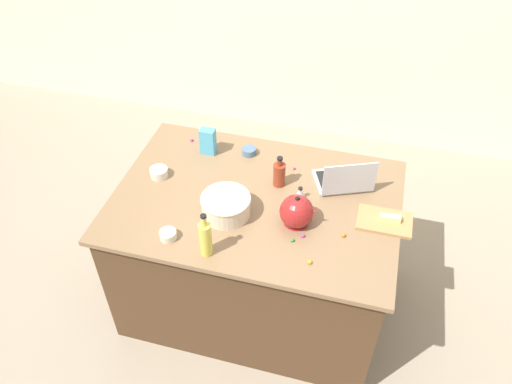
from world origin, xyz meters
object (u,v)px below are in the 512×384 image
laptop (344,180)px  candy_bag (208,141)px  bottle_soy (279,174)px  kettle (297,212)px  ramekin_small (249,151)px  butter_stick_left (390,219)px  cutting_board (384,222)px  mixing_bowl_large (226,205)px  bottle_oil (206,238)px  ramekin_medium (159,173)px  ramekin_wide (168,235)px  kitchen_timer (300,193)px

laptop → candy_bag: bearing=173.6°
bottle_soy → kettle: (0.16, -0.28, 0.00)m
laptop → ramekin_small: 0.62m
butter_stick_left → ramekin_small: size_ratio=1.31×
bottle_soy → cutting_board: 0.63m
bottle_soy → candy_bag: (-0.49, 0.18, 0.01)m
laptop → kettle: laptop is taller
laptop → bottle_soy: 0.37m
ramekin_small → mixing_bowl_large: bearing=-87.5°
kettle → candy_bag: bearing=145.0°
bottle_oil → laptop: bearing=49.0°
laptop → butter_stick_left: size_ratio=3.38×
laptop → kettle: size_ratio=1.74×
bottle_soy → ramekin_medium: bearing=-170.8°
ramekin_wide → kitchen_timer: kitchen_timer is taller
butter_stick_left → ramekin_wide: size_ratio=1.25×
kettle → kitchen_timer: bearing=95.3°
bottle_soy → butter_stick_left: (0.63, -0.16, -0.04)m
bottle_oil → butter_stick_left: bottle_oil is taller
kettle → ramekin_wide: kettle is taller
laptop → bottle_oil: bearing=-131.0°
ramekin_small → candy_bag: (-0.24, -0.05, 0.06)m
bottle_soy → ramekin_medium: (-0.69, -0.11, -0.05)m
butter_stick_left → candy_bag: bearing=163.5°
mixing_bowl_large → bottle_soy: 0.38m
candy_bag → mixing_bowl_large: bearing=-61.0°
cutting_board → kitchen_timer: bearing=171.2°
candy_bag → butter_stick_left: bearing=-16.5°
mixing_bowl_large → ramekin_small: (-0.02, 0.53, -0.04)m
kettle → butter_stick_left: kettle is taller
kettle → kitchen_timer: 0.20m
bottle_soy → kitchen_timer: size_ratio=2.53×
ramekin_small → candy_bag: candy_bag is taller
bottle_oil → candy_bag: 0.82m
laptop → kitchen_timer: (-0.22, -0.17, -0.01)m
bottle_soy → kitchen_timer: (0.14, -0.08, -0.04)m
bottle_oil → candy_bag: size_ratio=1.55×
candy_bag → ramekin_wide: bearing=-87.4°
mixing_bowl_large → butter_stick_left: bearing=10.0°
bottle_oil → ramekin_medium: bottle_oil is taller
butter_stick_left → kitchen_timer: kitchen_timer is taller
laptop → kitchen_timer: size_ratio=4.82×
kettle → bottle_oil: bearing=-140.3°
kettle → butter_stick_left: 0.49m
ramekin_small → kitchen_timer: (0.38, -0.31, 0.01)m
laptop → butter_stick_left: 0.36m
ramekin_wide → bottle_soy: bearing=50.7°
kettle → ramekin_small: 0.64m
mixing_bowl_large → cutting_board: (0.83, 0.15, -0.05)m
butter_stick_left → candy_bag: size_ratio=0.65×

